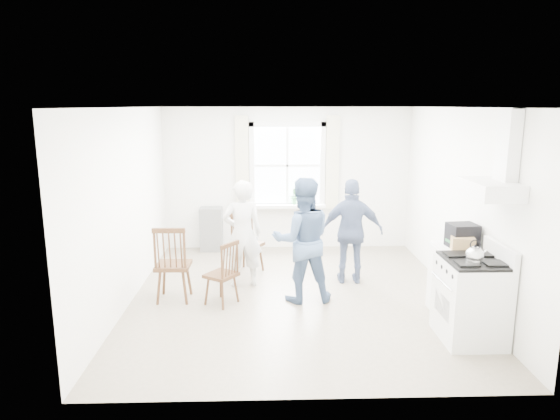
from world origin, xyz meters
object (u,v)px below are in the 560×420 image
object	(u,v)px
windsor_chair_b	(244,237)
low_cabinet	(454,280)
gas_stove	(471,299)
person_right	(352,232)
person_left	(242,234)
windsor_chair_a	(171,256)
windsor_chair_c	(227,266)
person_mid	(302,240)
stereo_stack	(462,236)

from	to	relation	value
windsor_chair_b	low_cabinet	bearing A→B (deg)	-30.85
gas_stove	windsor_chair_b	size ratio (longest dim) A/B	1.12
low_cabinet	person_right	bearing A→B (deg)	132.25
person_left	person_right	bearing A→B (deg)	173.10
gas_stove	windsor_chair_a	xyz separation A→B (m)	(-3.58, 1.18, 0.17)
windsor_chair_a	windsor_chair_c	size ratio (longest dim) A/B	1.21
person_left	person_mid	world-z (taller)	person_mid
stereo_stack	windsor_chair_b	distance (m)	3.27
stereo_stack	windsor_chair_b	xyz separation A→B (m)	(-2.77, 1.67, -0.44)
windsor_chair_b	windsor_chair_c	size ratio (longest dim) A/B	1.13
windsor_chair_c	person_right	bearing A→B (deg)	24.90
low_cabinet	windsor_chair_c	distance (m)	2.93
windsor_chair_a	person_right	bearing A→B (deg)	16.01
windsor_chair_c	low_cabinet	bearing A→B (deg)	-7.42
person_right	windsor_chair_c	bearing A→B (deg)	28.93
windsor_chair_a	windsor_chair_b	xyz separation A→B (m)	(0.92, 1.14, -0.04)
stereo_stack	windsor_chair_c	size ratio (longest dim) A/B	0.41
stereo_stack	person_right	bearing A→B (deg)	132.45
windsor_chair_a	person_right	xyz separation A→B (m)	(2.55, 0.73, 0.13)
windsor_chair_a	windsor_chair_c	bearing A→B (deg)	-8.11
stereo_stack	person_mid	size ratio (longest dim) A/B	0.21
person_left	windsor_chair_b	bearing A→B (deg)	-100.11
stereo_stack	windsor_chair_a	xyz separation A→B (m)	(-3.70, 0.53, -0.40)
windsor_chair_b	windsor_chair_c	xyz separation A→B (m)	(-0.18, -1.25, -0.07)
windsor_chair_a	person_left	world-z (taller)	person_left
gas_stove	person_mid	world-z (taller)	person_mid
gas_stove	low_cabinet	world-z (taller)	gas_stove
windsor_chair_a	person_mid	bearing A→B (deg)	1.48
stereo_stack	person_mid	bearing A→B (deg)	163.56
windsor_chair_a	person_mid	world-z (taller)	person_mid
windsor_chair_b	stereo_stack	bearing A→B (deg)	-31.07
gas_stove	person_right	xyz separation A→B (m)	(-1.03, 1.92, 0.30)
low_cabinet	stereo_stack	bearing A→B (deg)	-42.11
person_left	gas_stove	bearing A→B (deg)	135.27
stereo_stack	person_mid	distance (m)	2.03
person_mid	low_cabinet	bearing A→B (deg)	159.24
person_mid	windsor_chair_b	bearing A→B (deg)	-57.85
gas_stove	person_mid	distance (m)	2.23
stereo_stack	person_left	bearing A→B (deg)	157.28
stereo_stack	windsor_chair_a	world-z (taller)	stereo_stack
windsor_chair_b	windsor_chair_c	bearing A→B (deg)	-98.23
gas_stove	low_cabinet	xyz separation A→B (m)	(0.07, 0.70, -0.03)
low_cabinet	windsor_chair_b	bearing A→B (deg)	149.15
windsor_chair_c	person_left	distance (m)	0.80
gas_stove	windsor_chair_c	size ratio (longest dim) A/B	1.27
person_right	person_mid	bearing A→B (deg)	45.08
gas_stove	windsor_chair_b	xyz separation A→B (m)	(-2.66, 2.33, 0.13)
stereo_stack	windsor_chair_c	world-z (taller)	stereo_stack
windsor_chair_b	person_right	world-z (taller)	person_right
person_left	person_mid	distance (m)	1.02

